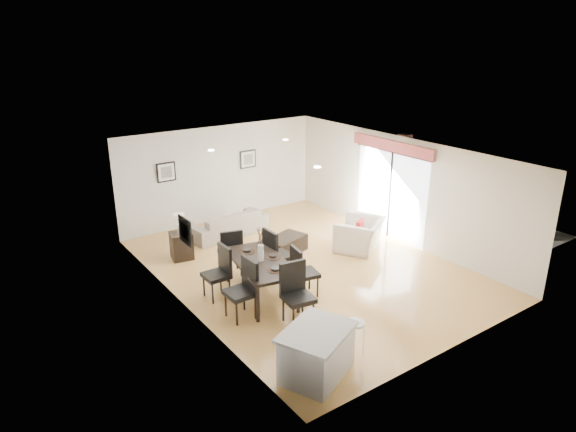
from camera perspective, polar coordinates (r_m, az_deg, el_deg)
ground at (r=11.90m, az=1.93°, el=-5.73°), size 8.00×8.00×0.00m
wall_back at (r=14.62m, az=-7.54°, el=4.69°), size 6.00×0.04×2.70m
wall_front at (r=8.80m, az=18.06°, el=-6.74°), size 6.00×0.04×2.70m
wall_left at (r=9.97m, az=-11.89°, el=-2.93°), size 0.04×8.00×2.70m
wall_right at (r=13.33m, az=12.35°, el=2.89°), size 0.04×8.00×2.70m
ceiling at (r=11.01m, az=2.09°, el=7.05°), size 6.00×8.00×0.02m
sofa at (r=13.74m, az=-6.70°, el=-0.82°), size 2.23×1.07×0.63m
armchair at (r=12.85m, az=7.98°, el=-2.03°), size 1.55×1.50×0.77m
courtyard_plant_a at (r=15.38m, az=21.69°, el=0.12°), size 0.68×0.64×0.62m
courtyard_plant_b at (r=15.97m, az=15.71°, el=1.64°), size 0.48×0.48×0.69m
dining_table at (r=10.38m, az=-3.05°, el=-5.38°), size 1.31×2.07×0.80m
dining_chair_wnear at (r=9.74m, az=-4.86°, el=-7.69°), size 0.53×0.53×1.16m
dining_chair_wfar at (r=10.51m, az=-7.56°, el=-5.86°), size 0.49×0.49×1.10m
dining_chair_enear at (r=10.43m, az=1.48°, el=-5.92°), size 0.57×0.57×1.08m
dining_chair_efar at (r=11.10m, az=-1.45°, el=-4.00°), size 0.53×0.53×1.16m
dining_chair_head at (r=9.54m, az=0.87°, el=-8.18°), size 0.60×0.60×1.17m
dining_chair_foot at (r=11.35m, az=-6.37°, el=-3.78°), size 0.61×0.61×1.10m
vase at (r=10.23m, az=-3.08°, el=-3.48°), size 0.92×1.41×0.72m
coffee_table at (r=12.58m, az=-0.27°, el=-3.23°), size 1.16×0.88×0.41m
side_table at (r=12.50m, az=-11.75°, el=-3.25°), size 0.56×0.56×0.64m
table_lamp at (r=12.26m, az=-11.96°, el=-0.53°), size 0.25×0.25×0.48m
cushion at (r=12.62m, az=8.00°, el=-1.28°), size 0.37×0.30×0.37m
kitchen_island at (r=8.30m, az=3.16°, el=-14.93°), size 1.43×1.30×0.82m
bar_stool at (r=8.65m, az=7.49°, el=-12.13°), size 0.31×0.31×0.68m
framed_print_back_left at (r=13.88m, az=-13.38°, el=4.77°), size 0.52×0.04×0.52m
framed_print_back_right at (r=14.94m, az=-4.47°, el=6.32°), size 0.52×0.04×0.52m
framed_print_left_wall at (r=9.70m, az=-11.37°, el=-1.64°), size 0.04×0.52×0.52m
sliding_door at (r=13.41m, az=11.38°, el=4.46°), size 0.12×2.70×2.57m
courtyard at (r=16.34m, az=17.61°, el=3.98°), size 6.00×6.00×2.00m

